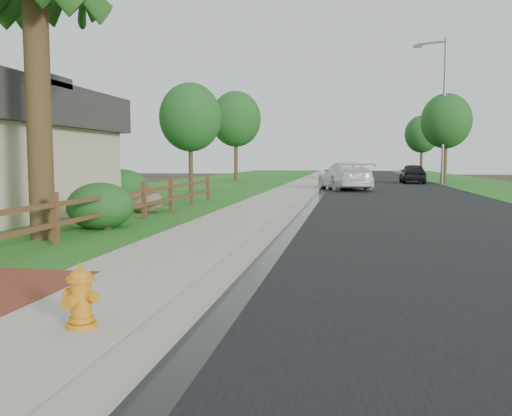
% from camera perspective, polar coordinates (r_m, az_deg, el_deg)
% --- Properties ---
extents(ground, '(120.00, 120.00, 0.00)m').
position_cam_1_polar(ground, '(7.67, -7.16, -8.09)').
color(ground, '#34291C').
extents(road, '(8.00, 90.00, 0.02)m').
position_cam_1_polar(road, '(42.25, 12.94, 2.63)').
color(road, black).
rests_on(road, ground).
extents(curb, '(0.40, 90.00, 0.12)m').
position_cam_1_polar(curb, '(42.22, 7.23, 2.79)').
color(curb, gray).
rests_on(curb, ground).
extents(wet_gutter, '(0.50, 90.00, 0.00)m').
position_cam_1_polar(wet_gutter, '(42.21, 7.71, 2.73)').
color(wet_gutter, black).
rests_on(wet_gutter, road).
extents(sidewalk, '(2.20, 90.00, 0.10)m').
position_cam_1_polar(sidewalk, '(42.29, 5.47, 2.79)').
color(sidewalk, gray).
rests_on(sidewalk, ground).
extents(grass_strip, '(1.60, 90.00, 0.06)m').
position_cam_1_polar(grass_strip, '(42.47, 2.91, 2.79)').
color(grass_strip, '#215718').
rests_on(grass_strip, ground).
extents(lawn_near, '(9.00, 90.00, 0.04)m').
position_cam_1_polar(lawn_near, '(43.39, -3.93, 2.82)').
color(lawn_near, '#215718').
rests_on(lawn_near, ground).
extents(verge_far, '(6.00, 90.00, 0.04)m').
position_cam_1_polar(verge_far, '(43.20, 22.12, 2.45)').
color(verge_far, '#215718').
rests_on(verge_far, ground).
extents(ranch_fence, '(0.12, 16.92, 1.10)m').
position_cam_1_polar(ranch_fence, '(14.77, -13.40, 0.59)').
color(ranch_fence, '#472917').
rests_on(ranch_fence, ground).
extents(fire_hydrant, '(0.42, 0.34, 0.64)m').
position_cam_1_polar(fire_hydrant, '(5.64, -17.98, -9.02)').
color(fire_hydrant, '#C67517').
rests_on(fire_hydrant, sidewalk).
extents(white_suv, '(3.59, 5.86, 1.59)m').
position_cam_1_polar(white_suv, '(31.77, 9.34, 3.36)').
color(white_suv, white).
rests_on(white_suv, road).
extents(dark_car_mid, '(1.81, 4.28, 1.44)m').
position_cam_1_polar(dark_car_mid, '(41.64, 16.17, 3.53)').
color(dark_car_mid, black).
rests_on(dark_car_mid, road).
extents(dark_car_far, '(2.02, 4.21, 1.33)m').
position_cam_1_polar(dark_car_far, '(48.73, 9.46, 3.80)').
color(dark_car_far, black).
rests_on(dark_car_far, road).
extents(streetlight, '(2.25, 0.96, 10.08)m').
position_cam_1_polar(streetlight, '(40.51, 18.93, 10.46)').
color(streetlight, slate).
rests_on(streetlight, ground).
extents(boulder, '(1.25, 0.98, 0.78)m').
position_cam_1_polar(boulder, '(17.87, -11.55, 0.66)').
color(boulder, brown).
rests_on(boulder, ground).
extents(shrub_c, '(1.76, 1.76, 1.18)m').
position_cam_1_polar(shrub_c, '(14.02, -16.08, 0.19)').
color(shrub_c, '#1E4D1B').
rests_on(shrub_c, ground).
extents(shrub_d, '(2.29, 2.29, 1.38)m').
position_cam_1_polar(shrub_d, '(21.70, -13.94, 2.18)').
color(shrub_d, '#1E4D1B').
rests_on(shrub_d, ground).
extents(tree_near_left, '(3.21, 3.21, 5.69)m').
position_cam_1_polar(tree_near_left, '(28.45, -6.93, 9.44)').
color(tree_near_left, '#3C2A18').
rests_on(tree_near_left, ground).
extents(tree_mid_left, '(4.01, 4.01, 7.17)m').
position_cam_1_polar(tree_mid_left, '(43.66, -2.14, 9.32)').
color(tree_mid_left, '#3C2A18').
rests_on(tree_mid_left, ground).
extents(tree_mid_right, '(3.55, 3.55, 6.44)m').
position_cam_1_polar(tree_mid_right, '(41.19, 19.39, 8.62)').
color(tree_mid_right, '#3C2A18').
rests_on(tree_mid_right, ground).
extents(tree_far_right, '(3.20, 3.20, 5.90)m').
position_cam_1_polar(tree_far_right, '(53.75, 17.08, 7.43)').
color(tree_far_right, '#3C2A18').
rests_on(tree_far_right, ground).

